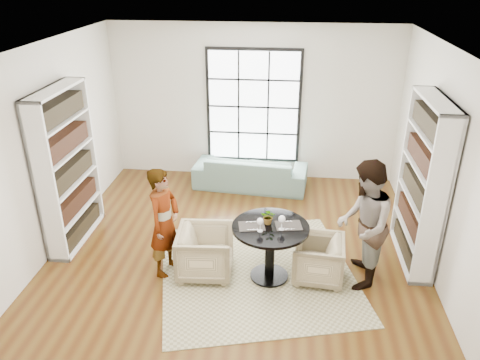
# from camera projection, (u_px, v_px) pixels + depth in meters

# --- Properties ---
(ground) EXTENTS (6.00, 6.00, 0.00)m
(ground) POSITION_uv_depth(u_px,v_px,m) (236.00, 257.00, 6.93)
(ground) COLOR #593D15
(room_shell) EXTENTS (6.00, 6.01, 6.00)m
(room_shell) POSITION_uv_depth(u_px,v_px,m) (240.00, 165.00, 6.88)
(room_shell) COLOR silver
(room_shell) RESTS_ON ground
(rug) EXTENTS (3.20, 3.20, 0.01)m
(rug) POSITION_uv_depth(u_px,v_px,m) (257.00, 272.00, 6.59)
(rug) COLOR tan
(rug) RESTS_ON ground
(pedestal_table) EXTENTS (1.03, 1.03, 0.82)m
(pedestal_table) POSITION_uv_depth(u_px,v_px,m) (270.00, 241.00, 6.25)
(pedestal_table) COLOR black
(pedestal_table) RESTS_ON ground
(sofa) EXTENTS (2.21, 1.03, 0.62)m
(sofa) POSITION_uv_depth(u_px,v_px,m) (250.00, 171.00, 9.00)
(sofa) COLOR slate
(sofa) RESTS_ON ground
(armchair_left) EXTENTS (0.80, 0.78, 0.69)m
(armchair_left) POSITION_uv_depth(u_px,v_px,m) (205.00, 252.00, 6.45)
(armchair_left) COLOR tan
(armchair_left) RESTS_ON ground
(armchair_right) EXTENTS (0.74, 0.72, 0.62)m
(armchair_right) POSITION_uv_depth(u_px,v_px,m) (318.00, 259.00, 6.35)
(armchair_right) COLOR tan
(armchair_right) RESTS_ON ground
(person_left) EXTENTS (0.52, 0.66, 1.57)m
(person_left) POSITION_uv_depth(u_px,v_px,m) (164.00, 222.00, 6.31)
(person_left) COLOR gray
(person_left) RESTS_ON ground
(person_right) EXTENTS (0.78, 0.94, 1.77)m
(person_right) POSITION_uv_depth(u_px,v_px,m) (364.00, 225.00, 6.06)
(person_right) COLOR gray
(person_right) RESTS_ON ground
(placemat_left) EXTENTS (0.38, 0.32, 0.01)m
(placemat_left) POSITION_uv_depth(u_px,v_px,m) (252.00, 226.00, 6.15)
(placemat_left) COLOR black
(placemat_left) RESTS_ON pedestal_table
(placemat_right) EXTENTS (0.38, 0.32, 0.01)m
(placemat_right) POSITION_uv_depth(u_px,v_px,m) (288.00, 226.00, 6.16)
(placemat_right) COLOR black
(placemat_right) RESTS_ON pedestal_table
(cutlery_left) EXTENTS (0.18, 0.24, 0.01)m
(cutlery_left) POSITION_uv_depth(u_px,v_px,m) (252.00, 226.00, 6.15)
(cutlery_left) COLOR silver
(cutlery_left) RESTS_ON placemat_left
(cutlery_right) EXTENTS (0.18, 0.24, 0.01)m
(cutlery_right) POSITION_uv_depth(u_px,v_px,m) (288.00, 225.00, 6.16)
(cutlery_right) COLOR silver
(cutlery_right) RESTS_ON placemat_right
(wine_glass_left) EXTENTS (0.09, 0.09, 0.19)m
(wine_glass_left) POSITION_uv_depth(u_px,v_px,m) (260.00, 222.00, 5.98)
(wine_glass_left) COLOR silver
(wine_glass_left) RESTS_ON pedestal_table
(wine_glass_right) EXTENTS (0.09, 0.09, 0.21)m
(wine_glass_right) POSITION_uv_depth(u_px,v_px,m) (282.00, 220.00, 6.01)
(wine_glass_right) COLOR silver
(wine_glass_right) RESTS_ON pedestal_table
(flower_centerpiece) EXTENTS (0.21, 0.19, 0.21)m
(flower_centerpiece) POSITION_uv_depth(u_px,v_px,m) (269.00, 217.00, 6.17)
(flower_centerpiece) COLOR gray
(flower_centerpiece) RESTS_ON pedestal_table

